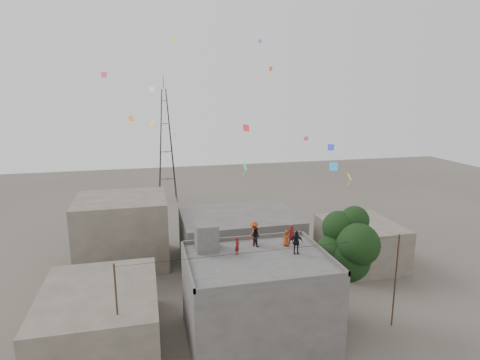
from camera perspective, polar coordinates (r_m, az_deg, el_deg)
The scene contains 18 objects.
ground at distance 31.63m, azimuth 2.40°, elevation -21.34°, with size 140.00×140.00×0.00m, color #4D473F.
main_building at distance 30.05m, azimuth 2.45°, elevation -16.50°, with size 10.00×8.00×6.10m.
parapet at distance 28.63m, azimuth 2.52°, elevation -10.89°, with size 10.00×8.00×0.30m.
stair_head_box at distance 30.05m, azimuth -4.79°, elevation -8.03°, with size 1.60×1.80×2.00m, color #4D4B48.
neighbor_west at distance 31.62m, azimuth -19.26°, elevation -17.85°, with size 8.00×10.00×4.00m, color #5A5447.
neighbor_north at distance 43.08m, azimuth -0.10°, elevation -8.05°, with size 12.00×9.00×5.00m, color #4D4B48.
neighbor_northwest at distance 43.68m, azimuth -16.35°, elevation -6.89°, with size 9.00×8.00×7.00m, color #5A5447.
neighbor_east at distance 43.98m, azimuth 16.74°, elevation -8.59°, with size 7.00×8.00×4.40m, color #5A5447.
tree at distance 31.87m, azimuth 15.22°, elevation -9.14°, with size 4.90×4.60×9.10m.
utility_line at distance 28.75m, azimuth 4.18°, elevation -16.18°, with size 20.12×0.62×7.40m.
transmission_tower at distance 65.90m, azimuth -10.49°, elevation 4.82°, with size 2.97×2.97×20.01m.
person_red_adult at distance 31.37m, azimuth 7.29°, elevation -7.68°, with size 0.54×0.36×1.49m, color maroon.
person_orange_child at distance 30.91m, azimuth 6.62°, elevation -8.22°, with size 0.61×0.40×1.25m, color #A23A12.
person_dark_child at distance 30.72m, azimuth 2.22°, elevation -8.06°, with size 0.71×0.55×1.46m, color black.
person_dark_adult at distance 29.55m, azimuth 7.98°, elevation -8.76°, with size 1.01×0.42×1.72m, color black.
person_orange_adult at distance 31.06m, azimuth 2.04°, elevation -7.51°, with size 1.15×0.66×1.79m, color #B83715.
person_red_child at distance 29.21m, azimuth -0.40°, elevation -9.35°, with size 0.47×0.31×1.28m, color maroon.
kites at distance 32.16m, azimuth 1.17°, elevation 7.90°, with size 18.53×14.67×11.16m.
Camera 1 is at (-7.30, -25.26, 17.59)m, focal length 30.00 mm.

